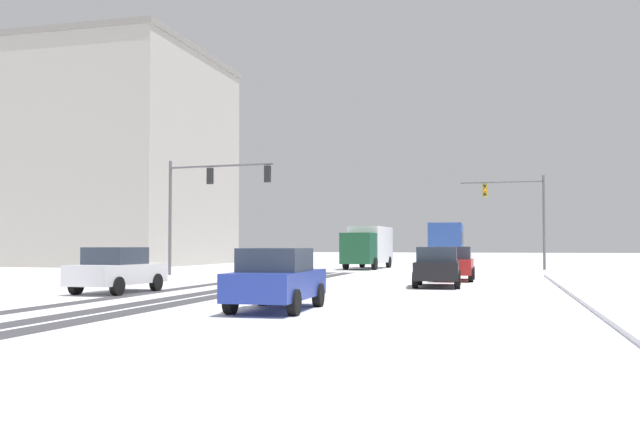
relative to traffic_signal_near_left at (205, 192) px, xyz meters
The scene contains 12 objects.
wheel_track_left_lane 15.33m from the traffic_signal_near_left, 66.27° to the right, with size 0.82×38.55×0.01m, color #424247.
wheel_track_right_lane 14.69m from the traffic_signal_near_left, 73.56° to the right, with size 0.74×38.55×0.01m, color #424247.
wheel_track_center 15.77m from the traffic_signal_near_left, 62.56° to the right, with size 0.86×38.55×0.01m, color #424247.
traffic_signal_near_left is the anchor object (origin of this frame).
traffic_signal_far_right 22.39m from the traffic_signal_near_left, 39.28° to the left, with size 5.72×0.38×6.50m.
car_red_lead 14.54m from the traffic_signal_near_left, ahead, with size 1.87×4.12×1.62m.
car_black_second 15.84m from the traffic_signal_near_left, 28.39° to the right, with size 1.99×4.18×1.62m.
car_white_third 14.61m from the traffic_signal_near_left, 78.45° to the right, with size 1.94×4.15×1.62m.
car_blue_fourth 21.71m from the traffic_signal_near_left, 60.90° to the right, with size 1.92×4.14×1.62m.
bus_oncoming 25.22m from the traffic_signal_near_left, 62.22° to the left, with size 2.99×11.09×3.38m.
box_truck_delivery 15.15m from the traffic_signal_near_left, 62.93° to the left, with size 2.56×7.49×3.02m.
office_building_far_left_block 25.90m from the traffic_signal_near_left, 135.08° to the left, with size 19.44×17.94×18.33m.
Camera 1 is at (7.76, -5.00, 1.71)m, focal length 39.00 mm.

